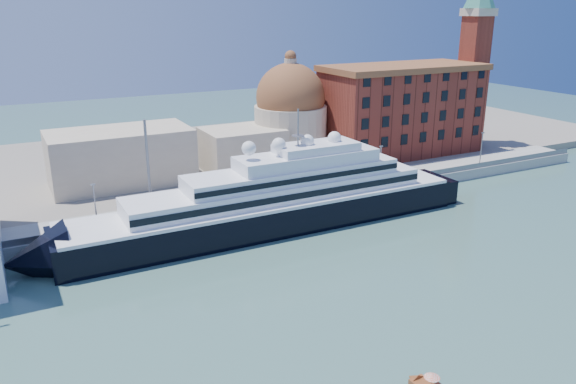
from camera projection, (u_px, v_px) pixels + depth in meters
ground at (340, 278)px, 85.21m from camera, size 400.00×400.00×0.00m
quay at (249, 204)px, 113.48m from camera, size 180.00×10.00×2.50m
land at (187, 159)px, 148.11m from camera, size 260.00×72.00×2.00m
quay_fence at (258, 202)px, 109.11m from camera, size 180.00×0.10×1.20m
superyacht at (258, 208)px, 101.88m from camera, size 85.77×11.89×25.63m
warehouse at (402, 109)px, 147.55m from camera, size 43.00×19.00×23.25m
campanile at (475, 48)px, 153.42m from camera, size 8.40×8.40×47.00m
church at (233, 132)px, 133.26m from camera, size 66.00×18.00×25.50m
lamp_posts at (189, 174)px, 103.78m from camera, size 120.80×2.40×18.00m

